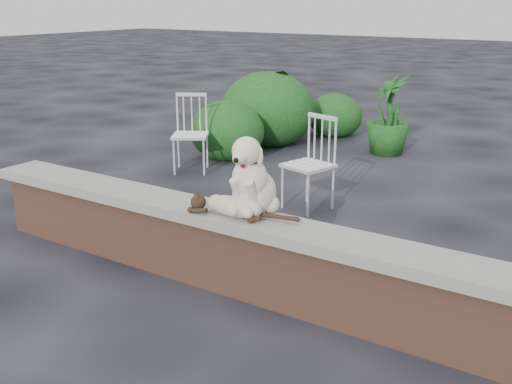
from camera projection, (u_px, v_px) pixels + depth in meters
The scene contains 10 objects.
ground at pixel (310, 310), 4.26m from camera, with size 60.00×60.00×0.00m, color black.
brick_wall at pixel (311, 277), 4.19m from camera, with size 6.00×0.30×0.50m, color brown.
capstone at pixel (313, 237), 4.10m from camera, with size 6.20×0.40×0.08m, color slate.
dog at pixel (254, 173), 4.37m from camera, with size 0.39×0.51×0.59m, color beige, non-canonical shape.
cat at pixel (233, 205), 4.35m from camera, with size 0.96×0.23×0.16m, color #C2AD8A, non-canonical shape.
chair_b at pixel (308, 164), 6.19m from camera, with size 0.56×0.56×0.94m, color white, non-canonical shape.
chair_a at pixel (190, 134), 7.56m from camera, with size 0.56×0.56×0.94m, color white, non-canonical shape.
potted_plant_a at pixel (278, 102), 9.40m from camera, with size 0.97×0.84×1.08m, color #113D16.
potted_plant_b at pixel (389, 115), 8.40m from camera, with size 0.60×0.60×1.08m, color #113D16.
shrubbery at pixel (269, 115), 8.93m from camera, with size 1.71×2.94×1.11m.
Camera 1 is at (1.81, -3.39, 2.05)m, focal length 43.59 mm.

